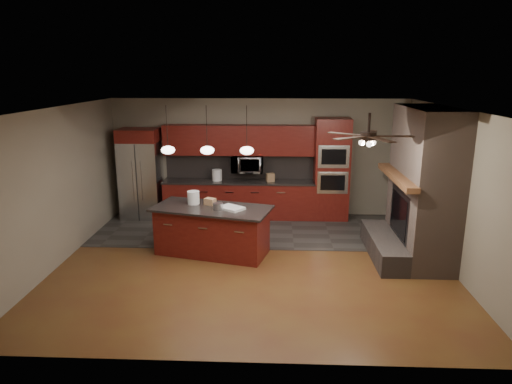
# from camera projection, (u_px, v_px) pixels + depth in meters

# --- Properties ---
(ground) EXTENTS (7.00, 7.00, 0.00)m
(ground) POSITION_uv_depth(u_px,v_px,m) (253.00, 262.00, 8.40)
(ground) COLOR brown
(ground) RESTS_ON ground
(ceiling) EXTENTS (7.00, 6.00, 0.02)m
(ceiling) POSITION_uv_depth(u_px,v_px,m) (253.00, 108.00, 7.68)
(ceiling) COLOR white
(ceiling) RESTS_ON back_wall
(back_wall) EXTENTS (7.00, 0.02, 2.80)m
(back_wall) POSITION_uv_depth(u_px,v_px,m) (259.00, 158.00, 10.94)
(back_wall) COLOR gray
(back_wall) RESTS_ON ground
(right_wall) EXTENTS (0.02, 6.00, 2.80)m
(right_wall) POSITION_uv_depth(u_px,v_px,m) (455.00, 191.00, 7.89)
(right_wall) COLOR gray
(right_wall) RESTS_ON ground
(left_wall) EXTENTS (0.02, 6.00, 2.80)m
(left_wall) POSITION_uv_depth(u_px,v_px,m) (59.00, 187.00, 8.19)
(left_wall) COLOR gray
(left_wall) RESTS_ON ground
(slate_tile_patch) EXTENTS (7.00, 2.40, 0.01)m
(slate_tile_patch) POSITION_uv_depth(u_px,v_px,m) (257.00, 229.00, 10.13)
(slate_tile_patch) COLOR #33312E
(slate_tile_patch) RESTS_ON ground
(fireplace_column) EXTENTS (1.30, 2.10, 2.80)m
(fireplace_column) POSITION_uv_depth(u_px,v_px,m) (420.00, 190.00, 8.32)
(fireplace_column) COLOR #705B50
(fireplace_column) RESTS_ON ground
(back_cabinetry) EXTENTS (3.59, 0.64, 2.20)m
(back_cabinetry) POSITION_uv_depth(u_px,v_px,m) (239.00, 181.00, 10.84)
(back_cabinetry) COLOR maroon
(back_cabinetry) RESTS_ON ground
(oven_tower) EXTENTS (0.80, 0.63, 2.38)m
(oven_tower) POSITION_uv_depth(u_px,v_px,m) (332.00, 170.00, 10.62)
(oven_tower) COLOR maroon
(oven_tower) RESTS_ON ground
(microwave) EXTENTS (0.73, 0.41, 0.50)m
(microwave) POSITION_uv_depth(u_px,v_px,m) (247.00, 164.00, 10.73)
(microwave) COLOR silver
(microwave) RESTS_ON back_cabinetry
(refrigerator) EXTENTS (0.91, 0.75, 2.13)m
(refrigerator) POSITION_uv_depth(u_px,v_px,m) (141.00, 174.00, 10.77)
(refrigerator) COLOR silver
(refrigerator) RESTS_ON ground
(kitchen_island) EXTENTS (2.39, 1.52, 0.92)m
(kitchen_island) POSITION_uv_depth(u_px,v_px,m) (212.00, 230.00, 8.71)
(kitchen_island) COLOR maroon
(kitchen_island) RESTS_ON ground
(white_bucket) EXTENTS (0.25, 0.25, 0.25)m
(white_bucket) POSITION_uv_depth(u_px,v_px,m) (193.00, 198.00, 8.80)
(white_bucket) COLOR white
(white_bucket) RESTS_ON kitchen_island
(paint_can) EXTENTS (0.19, 0.19, 0.13)m
(paint_can) POSITION_uv_depth(u_px,v_px,m) (218.00, 206.00, 8.43)
(paint_can) COLOR #A4A4A9
(paint_can) RESTS_ON kitchen_island
(paint_tray) EXTENTS (0.54, 0.51, 0.04)m
(paint_tray) POSITION_uv_depth(u_px,v_px,m) (231.00, 208.00, 8.48)
(paint_tray) COLOR white
(paint_tray) RESTS_ON kitchen_island
(cardboard_box) EXTENTS (0.24, 0.22, 0.13)m
(cardboard_box) POSITION_uv_depth(u_px,v_px,m) (210.00, 202.00, 8.75)
(cardboard_box) COLOR tan
(cardboard_box) RESTS_ON kitchen_island
(counter_bucket) EXTENTS (0.27, 0.27, 0.26)m
(counter_bucket) POSITION_uv_depth(u_px,v_px,m) (217.00, 175.00, 10.78)
(counter_bucket) COLOR white
(counter_bucket) RESTS_ON back_cabinetry
(counter_box) EXTENTS (0.21, 0.19, 0.20)m
(counter_box) POSITION_uv_depth(u_px,v_px,m) (270.00, 177.00, 10.69)
(counter_box) COLOR #936F4C
(counter_box) RESTS_ON back_cabinetry
(pendant_left) EXTENTS (0.26, 0.26, 0.92)m
(pendant_left) POSITION_uv_depth(u_px,v_px,m) (168.00, 150.00, 8.64)
(pendant_left) COLOR black
(pendant_left) RESTS_ON ceiling
(pendant_center) EXTENTS (0.26, 0.26, 0.92)m
(pendant_center) POSITION_uv_depth(u_px,v_px,m) (207.00, 150.00, 8.61)
(pendant_center) COLOR black
(pendant_center) RESTS_ON ceiling
(pendant_right) EXTENTS (0.26, 0.26, 0.92)m
(pendant_right) POSITION_uv_depth(u_px,v_px,m) (247.00, 150.00, 8.58)
(pendant_right) COLOR black
(pendant_right) RESTS_ON ceiling
(ceiling_fan) EXTENTS (1.27, 1.33, 0.41)m
(ceiling_fan) POSITION_uv_depth(u_px,v_px,m) (368.00, 136.00, 6.92)
(ceiling_fan) COLOR black
(ceiling_fan) RESTS_ON ceiling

